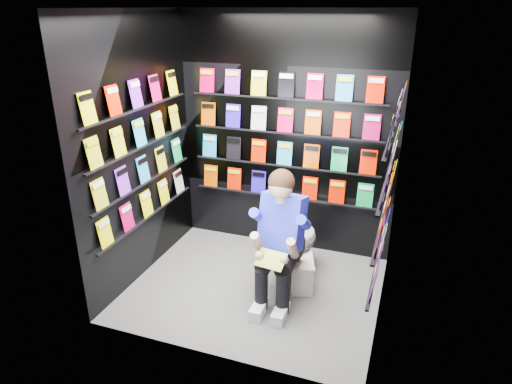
% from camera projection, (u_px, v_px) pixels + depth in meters
% --- Properties ---
extents(floor, '(2.40, 2.40, 0.00)m').
position_uv_depth(floor, '(255.00, 288.00, 4.56)').
color(floor, '#585856').
rests_on(floor, ground).
extents(ceiling, '(2.40, 2.40, 0.00)m').
position_uv_depth(ceiling, '(254.00, 8.00, 3.57)').
color(ceiling, white).
rests_on(ceiling, floor).
extents(wall_back, '(2.40, 0.04, 2.60)m').
position_uv_depth(wall_back, '(286.00, 137.00, 4.94)').
color(wall_back, black).
rests_on(wall_back, floor).
extents(wall_front, '(2.40, 0.04, 2.60)m').
position_uv_depth(wall_front, '(206.00, 208.00, 3.19)').
color(wall_front, black).
rests_on(wall_front, floor).
extents(wall_left, '(0.04, 2.00, 2.60)m').
position_uv_depth(wall_left, '(139.00, 151.00, 4.44)').
color(wall_left, black).
rests_on(wall_left, floor).
extents(wall_right, '(0.04, 2.00, 2.60)m').
position_uv_depth(wall_right, '(394.00, 181.00, 3.69)').
color(wall_right, black).
rests_on(wall_right, floor).
extents(comics_back, '(2.10, 0.06, 1.37)m').
position_uv_depth(comics_back, '(285.00, 137.00, 4.91)').
color(comics_back, '#CF4900').
rests_on(comics_back, wall_back).
extents(comics_left, '(0.06, 1.70, 1.37)m').
position_uv_depth(comics_left, '(141.00, 151.00, 4.43)').
color(comics_left, '#CF4900').
rests_on(comics_left, wall_left).
extents(comics_right, '(0.06, 1.70, 1.37)m').
position_uv_depth(comics_right, '(390.00, 180.00, 3.70)').
color(comics_right, '#CF4900').
rests_on(comics_right, wall_right).
extents(toilet, '(0.52, 0.80, 0.73)m').
position_uv_depth(toilet, '(293.00, 243.00, 4.66)').
color(toilet, white).
rests_on(toilet, floor).
extents(longbox, '(0.31, 0.42, 0.28)m').
position_uv_depth(longbox, '(301.00, 274.00, 4.54)').
color(longbox, white).
rests_on(longbox, floor).
extents(longbox_lid, '(0.33, 0.44, 0.03)m').
position_uv_depth(longbox_lid, '(302.00, 261.00, 4.48)').
color(longbox_lid, white).
rests_on(longbox_lid, longbox).
extents(reader, '(0.63, 0.84, 1.43)m').
position_uv_depth(reader, '(283.00, 222.00, 4.17)').
color(reader, '#1B23D8').
rests_on(reader, toilet).
extents(held_comic, '(0.28, 0.19, 0.11)m').
position_uv_depth(held_comic, '(271.00, 260.00, 3.94)').
color(held_comic, '#269E17').
rests_on(held_comic, reader).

